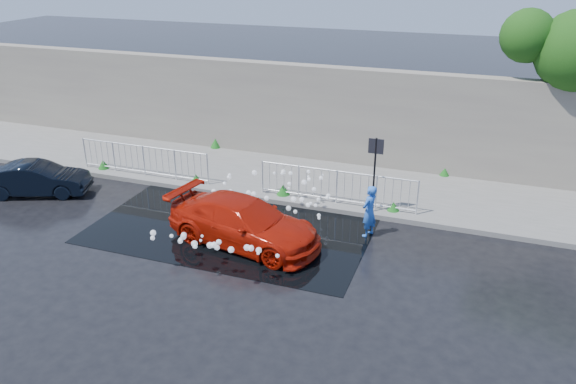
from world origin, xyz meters
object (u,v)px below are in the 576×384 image
Objects in this scene: red_car at (244,222)px; person at (369,211)px; sign_post at (375,163)px; dark_car at (37,179)px.

person is (3.13, 1.61, 0.12)m from red_car.
person is at bearing -82.79° from sign_post.
dark_car is 10.98m from person.
sign_post reaches higher than person.
red_car is at bearing -41.38° from person.
sign_post reaches higher than red_car.
red_car is 2.90× the size of person.
dark_car is 2.17× the size of person.
red_car reaches higher than dark_car.
person reaches higher than dark_car.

